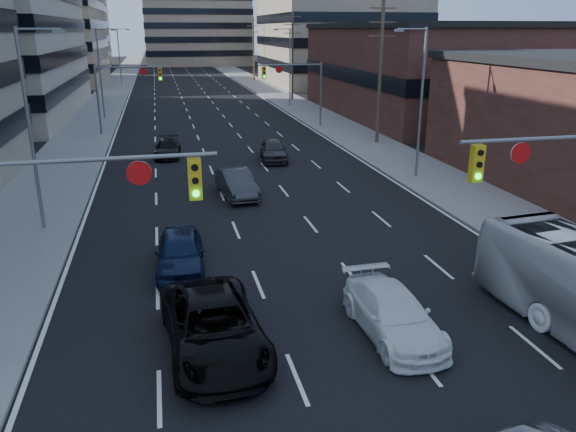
% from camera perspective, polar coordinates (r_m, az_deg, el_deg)
% --- Properties ---
extents(road_surface, '(18.00, 300.00, 0.02)m').
position_cam_1_polar(road_surface, '(136.85, -11.12, 14.41)').
color(road_surface, black).
rests_on(road_surface, ground).
extents(sidewalk_left, '(5.00, 300.00, 0.15)m').
position_cam_1_polar(sidewalk_left, '(136.92, -16.07, 14.08)').
color(sidewalk_left, slate).
rests_on(sidewalk_left, ground).
extents(sidewalk_right, '(5.00, 300.00, 0.15)m').
position_cam_1_polar(sidewalk_right, '(137.74, -6.18, 14.69)').
color(sidewalk_right, slate).
rests_on(sidewalk_right, ground).
extents(office_left_far, '(20.00, 30.00, 16.00)m').
position_cam_1_polar(office_left_far, '(108.18, -24.06, 16.48)').
color(office_left_far, gray).
rests_on(office_left_far, ground).
extents(storefront_right_mid, '(20.00, 30.00, 9.00)m').
position_cam_1_polar(storefront_right_mid, '(63.58, 14.66, 13.93)').
color(storefront_right_mid, '#472119').
rests_on(storefront_right_mid, ground).
extents(office_right_far, '(22.00, 28.00, 14.00)m').
position_cam_1_polar(office_right_far, '(99.11, 4.94, 17.30)').
color(office_right_far, gray).
rests_on(office_right_far, ground).
extents(bg_block_left, '(24.00, 24.00, 20.00)m').
position_cam_1_polar(bg_block_left, '(148.29, -22.92, 17.53)').
color(bg_block_left, '#ADA089').
rests_on(bg_block_left, ground).
extents(bg_block_right, '(22.00, 22.00, 12.00)m').
position_cam_1_polar(bg_block_right, '(141.40, 2.40, 17.28)').
color(bg_block_right, gray).
rests_on(bg_block_right, ground).
extents(signal_near_left, '(6.59, 0.33, 6.00)m').
position_cam_1_polar(signal_near_left, '(15.39, -21.81, -0.18)').
color(signal_near_left, slate).
rests_on(signal_near_left, ground).
extents(signal_near_right, '(6.59, 0.33, 6.00)m').
position_cam_1_polar(signal_near_right, '(19.56, 26.83, 2.93)').
color(signal_near_right, slate).
rests_on(signal_near_right, ground).
extents(signal_far_left, '(6.09, 0.33, 6.00)m').
position_cam_1_polar(signal_far_left, '(51.75, -16.29, 12.66)').
color(signal_far_left, slate).
rests_on(signal_far_left, ground).
extents(signal_far_right, '(6.09, 0.33, 6.00)m').
position_cam_1_polar(signal_far_right, '(53.18, 0.91, 13.51)').
color(signal_far_right, slate).
rests_on(signal_far_right, ground).
extents(utility_pole_block, '(2.20, 0.28, 11.00)m').
position_cam_1_polar(utility_pole_block, '(45.89, 9.35, 14.33)').
color(utility_pole_block, '#4C3D2D').
rests_on(utility_pole_block, ground).
extents(utility_pole_midblock, '(2.20, 0.28, 11.00)m').
position_cam_1_polar(utility_pole_midblock, '(74.53, 0.45, 16.07)').
color(utility_pole_midblock, '#4C3D2D').
rests_on(utility_pole_midblock, ground).
extents(utility_pole_distant, '(2.20, 0.28, 11.00)m').
position_cam_1_polar(utility_pole_distant, '(103.93, -3.52, 16.71)').
color(utility_pole_distant, '#4C3D2D').
rests_on(utility_pole_distant, ground).
extents(streetlight_left_near, '(2.03, 0.22, 9.00)m').
position_cam_1_polar(streetlight_left_near, '(27.30, -24.52, 8.73)').
color(streetlight_left_near, slate).
rests_on(streetlight_left_near, ground).
extents(streetlight_left_mid, '(2.03, 0.22, 9.00)m').
position_cam_1_polar(streetlight_left_mid, '(61.83, -18.44, 13.99)').
color(streetlight_left_mid, slate).
rests_on(streetlight_left_mid, ground).
extents(streetlight_left_far, '(2.03, 0.22, 9.00)m').
position_cam_1_polar(streetlight_left_far, '(96.70, -16.68, 15.45)').
color(streetlight_left_far, slate).
rests_on(streetlight_left_far, ground).
extents(streetlight_right_near, '(2.03, 0.22, 9.00)m').
position_cam_1_polar(streetlight_right_near, '(35.17, 13.18, 11.72)').
color(streetlight_right_near, slate).
rests_on(streetlight_right_near, ground).
extents(streetlight_right_far, '(2.03, 0.22, 9.00)m').
position_cam_1_polar(streetlight_right_far, '(68.30, 0.07, 15.24)').
color(streetlight_right_far, slate).
rests_on(streetlight_right_far, ground).
extents(black_pickup, '(3.01, 5.91, 1.60)m').
position_cam_1_polar(black_pickup, '(16.51, -7.53, -11.09)').
color(black_pickup, black).
rests_on(black_pickup, ground).
extents(white_van, '(2.09, 4.83, 1.38)m').
position_cam_1_polar(white_van, '(17.57, 10.61, -9.73)').
color(white_van, silver).
rests_on(white_van, ground).
extents(sedan_blue, '(2.01, 4.54, 1.52)m').
position_cam_1_polar(sedan_blue, '(21.97, -10.90, -3.63)').
color(sedan_blue, '#0D1734').
rests_on(sedan_blue, ground).
extents(sedan_grey_center, '(2.06, 4.66, 1.49)m').
position_cam_1_polar(sedan_grey_center, '(31.34, -5.24, 3.31)').
color(sedan_grey_center, '#313234').
rests_on(sedan_grey_center, ground).
extents(sedan_black_far, '(2.10, 4.47, 1.26)m').
position_cam_1_polar(sedan_black_far, '(42.11, -12.12, 6.73)').
color(sedan_black_far, black).
rests_on(sedan_black_far, ground).
extents(sedan_grey_right, '(2.29, 4.63, 1.52)m').
position_cam_1_polar(sedan_grey_right, '(40.02, -1.48, 6.72)').
color(sedan_grey_right, '#2C2C2E').
rests_on(sedan_grey_right, ground).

